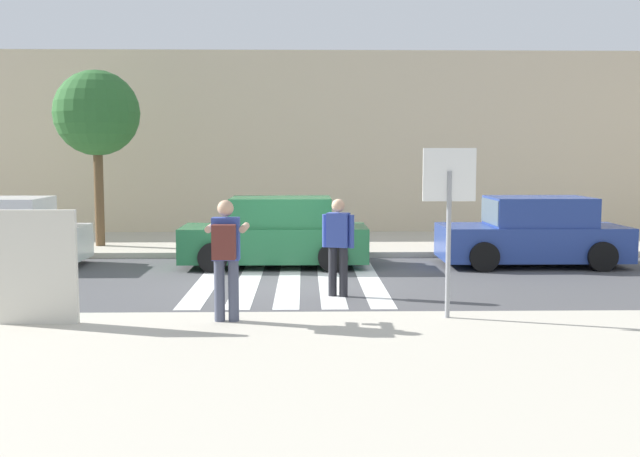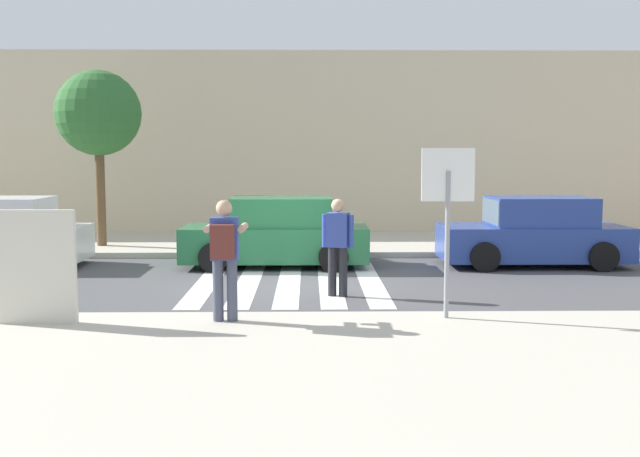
{
  "view_description": "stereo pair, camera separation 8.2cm",
  "coord_description": "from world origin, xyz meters",
  "px_view_note": "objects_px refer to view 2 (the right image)",
  "views": [
    {
      "loc": [
        0.3,
        -14.28,
        2.51
      ],
      "look_at": [
        0.6,
        -0.2,
        1.1
      ],
      "focal_mm": 42.0,
      "sensor_mm": 36.0,
      "label": 1
    },
    {
      "loc": [
        0.38,
        -14.29,
        2.51
      ],
      "look_at": [
        0.6,
        -0.2,
        1.1
      ],
      "focal_mm": 42.0,
      "sensor_mm": 36.0,
      "label": 2
    }
  ],
  "objects_px": {
    "street_tree_west": "(98,114)",
    "advertising_board": "(37,267)",
    "stop_sign": "(448,195)",
    "parked_car_blue": "(535,234)",
    "parked_car_green": "(277,234)",
    "pedestrian_crossing": "(338,242)",
    "photographer_with_backpack": "(224,250)"
  },
  "relations": [
    {
      "from": "parked_car_blue",
      "to": "advertising_board",
      "type": "bearing_deg",
      "value": -145.06
    },
    {
      "from": "parked_car_green",
      "to": "advertising_board",
      "type": "distance_m",
      "value": 6.93
    },
    {
      "from": "parked_car_green",
      "to": "advertising_board",
      "type": "xyz_separation_m",
      "value": [
        -3.1,
        -6.2,
        0.21
      ]
    },
    {
      "from": "parked_car_green",
      "to": "parked_car_blue",
      "type": "xyz_separation_m",
      "value": [
        5.77,
        -0.0,
        0.0
      ]
    },
    {
      "from": "pedestrian_crossing",
      "to": "advertising_board",
      "type": "distance_m",
      "value": 5.06
    },
    {
      "from": "stop_sign",
      "to": "street_tree_west",
      "type": "height_order",
      "value": "street_tree_west"
    },
    {
      "from": "stop_sign",
      "to": "advertising_board",
      "type": "height_order",
      "value": "stop_sign"
    },
    {
      "from": "pedestrian_crossing",
      "to": "stop_sign",
      "type": "bearing_deg",
      "value": -57.93
    },
    {
      "from": "photographer_with_backpack",
      "to": "pedestrian_crossing",
      "type": "bearing_deg",
      "value": 56.53
    },
    {
      "from": "pedestrian_crossing",
      "to": "parked_car_blue",
      "type": "bearing_deg",
      "value": 37.99
    },
    {
      "from": "stop_sign",
      "to": "advertising_board",
      "type": "relative_size",
      "value": 1.53
    },
    {
      "from": "stop_sign",
      "to": "street_tree_west",
      "type": "bearing_deg",
      "value": 130.28
    },
    {
      "from": "pedestrian_crossing",
      "to": "parked_car_green",
      "type": "distance_m",
      "value": 3.77
    },
    {
      "from": "photographer_with_backpack",
      "to": "parked_car_blue",
      "type": "xyz_separation_m",
      "value": [
        6.26,
        6.13,
        -0.44
      ]
    },
    {
      "from": "photographer_with_backpack",
      "to": "pedestrian_crossing",
      "type": "height_order",
      "value": "photographer_with_backpack"
    },
    {
      "from": "photographer_with_backpack",
      "to": "parked_car_green",
      "type": "distance_m",
      "value": 6.16
    },
    {
      "from": "stop_sign",
      "to": "parked_car_blue",
      "type": "bearing_deg",
      "value": 62.57
    },
    {
      "from": "parked_car_green",
      "to": "street_tree_west",
      "type": "distance_m",
      "value": 6.09
    },
    {
      "from": "photographer_with_backpack",
      "to": "parked_car_blue",
      "type": "bearing_deg",
      "value": 44.41
    },
    {
      "from": "photographer_with_backpack",
      "to": "street_tree_west",
      "type": "xyz_separation_m",
      "value": [
        -4.18,
        8.89,
        2.35
      ]
    },
    {
      "from": "parked_car_green",
      "to": "advertising_board",
      "type": "relative_size",
      "value": 2.56
    },
    {
      "from": "parked_car_green",
      "to": "street_tree_west",
      "type": "bearing_deg",
      "value": 149.39
    },
    {
      "from": "street_tree_west",
      "to": "advertising_board",
      "type": "bearing_deg",
      "value": -80.09
    },
    {
      "from": "stop_sign",
      "to": "photographer_with_backpack",
      "type": "bearing_deg",
      "value": -176.34
    },
    {
      "from": "parked_car_green",
      "to": "advertising_board",
      "type": "height_order",
      "value": "advertising_board"
    },
    {
      "from": "street_tree_west",
      "to": "parked_car_blue",
      "type": "bearing_deg",
      "value": -14.81
    },
    {
      "from": "parked_car_green",
      "to": "advertising_board",
      "type": "bearing_deg",
      "value": -116.55
    },
    {
      "from": "parked_car_blue",
      "to": "pedestrian_crossing",
      "type": "bearing_deg",
      "value": -142.01
    },
    {
      "from": "advertising_board",
      "to": "street_tree_west",
      "type": "bearing_deg",
      "value": 99.91
    },
    {
      "from": "stop_sign",
      "to": "parked_car_blue",
      "type": "xyz_separation_m",
      "value": [
        3.08,
        5.93,
        -1.2
      ]
    },
    {
      "from": "stop_sign",
      "to": "parked_car_blue",
      "type": "height_order",
      "value": "stop_sign"
    },
    {
      "from": "photographer_with_backpack",
      "to": "parked_car_green",
      "type": "height_order",
      "value": "photographer_with_backpack"
    }
  ]
}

